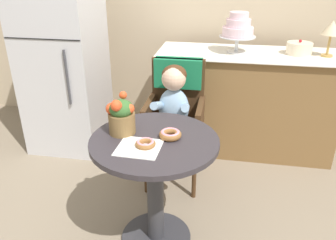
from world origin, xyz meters
name	(u,v)px	position (x,y,z in m)	size (l,w,h in m)	color
ground_plane	(156,237)	(0.00, 0.00, 0.00)	(8.00, 8.00, 0.00)	gray
cafe_table	(155,171)	(0.00, 0.00, 0.51)	(0.72, 0.72, 0.72)	#332D33
wicker_chair	(176,102)	(0.01, 0.73, 0.64)	(0.42, 0.45, 0.95)	#472D19
seated_child	(173,106)	(0.01, 0.58, 0.68)	(0.27, 0.32, 0.73)	#8CADCC
paper_napkin	(139,148)	(-0.06, -0.11, 0.72)	(0.23, 0.22, 0.00)	white
donut_front	(145,143)	(-0.03, -0.09, 0.74)	(0.11, 0.11, 0.03)	#936033
donut_mid	(170,134)	(0.08, 0.03, 0.74)	(0.12, 0.12, 0.04)	#936033
flower_vase	(121,116)	(-0.20, 0.04, 0.83)	(0.17, 0.16, 0.23)	brown
display_counter	(245,102)	(0.55, 1.30, 0.45)	(1.56, 0.62, 0.90)	olive
tiered_cake_stand	(238,28)	(0.43, 1.30, 1.10)	(0.30, 0.30, 0.33)	silver
round_layer_cake	(299,48)	(0.94, 1.32, 0.95)	(0.21, 0.21, 0.12)	beige
table_lamp	(332,29)	(1.16, 1.29, 1.12)	(0.15, 0.15, 0.28)	#B28C47
refrigerator	(63,56)	(-1.05, 1.10, 0.85)	(0.64, 0.63, 1.70)	silver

